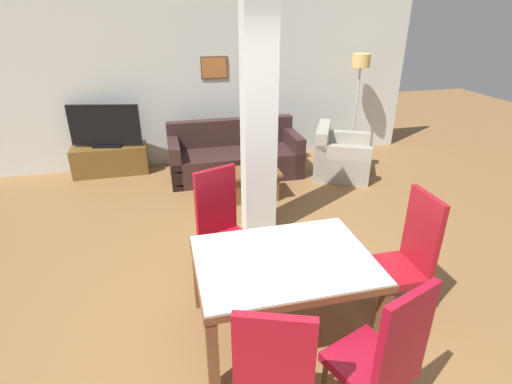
{
  "coord_description": "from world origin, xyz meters",
  "views": [
    {
      "loc": [
        -0.84,
        -2.49,
        2.54
      ],
      "look_at": [
        0.0,
        0.93,
        0.88
      ],
      "focal_mm": 28.0,
      "sensor_mm": 36.0,
      "label": 1
    }
  ],
  "objects_px": {
    "sofa": "(235,157)",
    "bottle": "(258,165)",
    "dining_table": "(284,274)",
    "dining_chair_head_right": "(407,254)",
    "armchair": "(340,158)",
    "coffee_table": "(253,184)",
    "dining_chair_near_right": "(384,355)",
    "floor_lamp": "(360,71)",
    "dining_chair_far_left": "(222,225)",
    "tv_stand": "(111,160)",
    "dining_chair_near_left": "(274,377)",
    "tv_screen": "(105,127)"
  },
  "relations": [
    {
      "from": "coffee_table",
      "to": "tv_stand",
      "type": "xyz_separation_m",
      "value": [
        -2.05,
        1.44,
        0.02
      ]
    },
    {
      "from": "dining_chair_head_right",
      "to": "tv_stand",
      "type": "xyz_separation_m",
      "value": [
        -2.81,
        4.02,
        -0.35
      ]
    },
    {
      "from": "dining_chair_far_left",
      "to": "coffee_table",
      "type": "distance_m",
      "value": 1.87
    },
    {
      "from": "dining_chair_near_right",
      "to": "tv_stand",
      "type": "bearing_deg",
      "value": 92.14
    },
    {
      "from": "tv_stand",
      "to": "coffee_table",
      "type": "bearing_deg",
      "value": -35.12
    },
    {
      "from": "coffee_table",
      "to": "dining_chair_far_left",
      "type": "bearing_deg",
      "value": -112.62
    },
    {
      "from": "bottle",
      "to": "tv_stand",
      "type": "bearing_deg",
      "value": 144.09
    },
    {
      "from": "armchair",
      "to": "floor_lamp",
      "type": "relative_size",
      "value": 0.67
    },
    {
      "from": "coffee_table",
      "to": "floor_lamp",
      "type": "height_order",
      "value": "floor_lamp"
    },
    {
      "from": "coffee_table",
      "to": "bottle",
      "type": "distance_m",
      "value": 0.33
    },
    {
      "from": "tv_screen",
      "to": "floor_lamp",
      "type": "height_order",
      "value": "floor_lamp"
    },
    {
      "from": "dining_chair_head_right",
      "to": "coffee_table",
      "type": "height_order",
      "value": "dining_chair_head_right"
    },
    {
      "from": "sofa",
      "to": "bottle",
      "type": "height_order",
      "value": "sofa"
    },
    {
      "from": "dining_chair_near_left",
      "to": "tv_stand",
      "type": "height_order",
      "value": "dining_chair_near_left"
    },
    {
      "from": "sofa",
      "to": "armchair",
      "type": "xyz_separation_m",
      "value": [
        1.66,
        -0.4,
        -0.01
      ]
    },
    {
      "from": "armchair",
      "to": "floor_lamp",
      "type": "height_order",
      "value": "floor_lamp"
    },
    {
      "from": "sofa",
      "to": "armchair",
      "type": "height_order",
      "value": "sofa"
    },
    {
      "from": "dining_table",
      "to": "dining_chair_near_right",
      "type": "height_order",
      "value": "dining_chair_near_right"
    },
    {
      "from": "dining_chair_near_right",
      "to": "tv_stand",
      "type": "relative_size",
      "value": 0.98
    },
    {
      "from": "dining_chair_near_left",
      "to": "armchair",
      "type": "xyz_separation_m",
      "value": [
        2.29,
        4.05,
        -0.31
      ]
    },
    {
      "from": "dining_table",
      "to": "dining_chair_head_right",
      "type": "relative_size",
      "value": 1.23
    },
    {
      "from": "dining_chair_near_left",
      "to": "coffee_table",
      "type": "relative_size",
      "value": 1.52
    },
    {
      "from": "dining_chair_near_right",
      "to": "sofa",
      "type": "bearing_deg",
      "value": 70.69
    },
    {
      "from": "dining_table",
      "to": "floor_lamp",
      "type": "height_order",
      "value": "floor_lamp"
    },
    {
      "from": "armchair",
      "to": "floor_lamp",
      "type": "distance_m",
      "value": 1.59
    },
    {
      "from": "bottle",
      "to": "floor_lamp",
      "type": "xyz_separation_m",
      "value": [
        2.15,
        1.43,
        0.98
      ]
    },
    {
      "from": "dining_chair_far_left",
      "to": "dining_chair_near_right",
      "type": "bearing_deg",
      "value": 89.25
    },
    {
      "from": "sofa",
      "to": "coffee_table",
      "type": "bearing_deg",
      "value": 94.79
    },
    {
      "from": "tv_screen",
      "to": "dining_table",
      "type": "bearing_deg",
      "value": 124.84
    },
    {
      "from": "armchair",
      "to": "coffee_table",
      "type": "distance_m",
      "value": 1.67
    },
    {
      "from": "tv_screen",
      "to": "dining_chair_far_left",
      "type": "bearing_deg",
      "value": 125.17
    },
    {
      "from": "dining_chair_near_left",
      "to": "bottle",
      "type": "xyz_separation_m",
      "value": [
        0.76,
        3.43,
        -0.06
      ]
    },
    {
      "from": "dining_chair_near_left",
      "to": "tv_screen",
      "type": "relative_size",
      "value": 1.04
    },
    {
      "from": "dining_chair_near_right",
      "to": "tv_screen",
      "type": "height_order",
      "value": "tv_screen"
    },
    {
      "from": "sofa",
      "to": "bottle",
      "type": "bearing_deg",
      "value": 97.7
    },
    {
      "from": "tv_screen",
      "to": "floor_lamp",
      "type": "relative_size",
      "value": 0.61
    },
    {
      "from": "dining_chair_far_left",
      "to": "dining_chair_head_right",
      "type": "bearing_deg",
      "value": 127.31
    },
    {
      "from": "dining_chair_head_right",
      "to": "floor_lamp",
      "type": "relative_size",
      "value": 0.64
    },
    {
      "from": "tv_stand",
      "to": "dining_chair_near_right",
      "type": "bearing_deg",
      "value": -67.62
    },
    {
      "from": "dining_table",
      "to": "armchair",
      "type": "bearing_deg",
      "value": 58.09
    },
    {
      "from": "dining_chair_head_right",
      "to": "dining_chair_near_left",
      "type": "relative_size",
      "value": 1.0
    },
    {
      "from": "dining_chair_near_left",
      "to": "tv_screen",
      "type": "xyz_separation_m",
      "value": [
        -1.35,
        4.96,
        0.21
      ]
    },
    {
      "from": "dining_table",
      "to": "floor_lamp",
      "type": "relative_size",
      "value": 0.78
    },
    {
      "from": "dining_chair_near_right",
      "to": "coffee_table",
      "type": "xyz_separation_m",
      "value": [
        0.01,
        3.52,
        -0.37
      ]
    },
    {
      "from": "dining_chair_near_right",
      "to": "tv_screen",
      "type": "xyz_separation_m",
      "value": [
        -2.04,
        4.96,
        0.21
      ]
    },
    {
      "from": "dining_chair_head_right",
      "to": "tv_screen",
      "type": "relative_size",
      "value": 1.04
    },
    {
      "from": "coffee_table",
      "to": "bottle",
      "type": "xyz_separation_m",
      "value": [
        0.06,
        -0.09,
        0.31
      ]
    },
    {
      "from": "sofa",
      "to": "dining_table",
      "type": "bearing_deg",
      "value": 85.5
    },
    {
      "from": "armchair",
      "to": "bottle",
      "type": "height_order",
      "value": "armchair"
    },
    {
      "from": "dining_table",
      "to": "armchair",
      "type": "relative_size",
      "value": 1.17
    }
  ]
}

